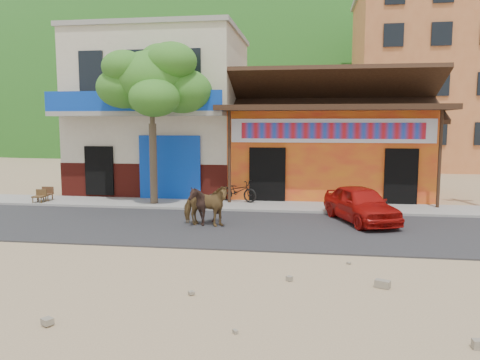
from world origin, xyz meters
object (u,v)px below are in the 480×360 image
object	(u,v)px
tree	(152,124)
cafe_chair_left	(45,188)
red_car	(361,204)
cow_tan	(205,205)
scooter	(238,191)
cow_dark	(206,205)
cafe_chair_right	(39,191)

from	to	relation	value
tree	cafe_chair_left	distance (m)	5.06
red_car	tree	bearing A→B (deg)	144.32
cow_tan	scooter	xyz separation A→B (m)	(0.37, 4.10, -0.14)
cow_dark	scooter	xyz separation A→B (m)	(0.41, 3.90, -0.11)
scooter	cafe_chair_left	size ratio (longest dim) A/B	1.62
scooter	cafe_chair_right	xyz separation A→B (m)	(-7.50, -1.30, 0.03)
tree	cow_dark	distance (m)	4.79
scooter	red_car	bearing A→B (deg)	-102.22
tree	cafe_chair_left	bearing A→B (deg)	-179.18
red_car	cafe_chair_left	size ratio (longest dim) A/B	3.39
tree	cafe_chair_right	distance (m)	5.11
scooter	cafe_chair_right	bearing A→B (deg)	120.41
cow_tan	tree	bearing A→B (deg)	47.95
cow_dark	cafe_chair_right	xyz separation A→B (m)	(-7.09, 2.60, -0.08)
scooter	cafe_chair_right	size ratio (longest dim) A/B	1.77
tree	cafe_chair_left	size ratio (longest dim) A/B	6.07
cow_tan	cow_dark	distance (m)	0.20
cow_dark	scooter	world-z (taller)	cow_dark
cafe_chair_left	cafe_chair_right	bearing A→B (deg)	-94.00
tree	cafe_chair_left	xyz separation A→B (m)	(-4.40, -0.06, -2.51)
scooter	cafe_chair_right	distance (m)	7.61
scooter	cafe_chair_left	world-z (taller)	cafe_chair_left
tree	scooter	size ratio (longest dim) A/B	3.74
scooter	cow_dark	bearing A→B (deg)	-165.43
cafe_chair_left	cow_dark	bearing A→B (deg)	-27.20
cow_dark	cafe_chair_right	distance (m)	7.55
cow_tan	red_car	world-z (taller)	cow_tan
tree	scooter	bearing A→B (deg)	14.46
cow_tan	cow_dark	xyz separation A→B (m)	(-0.04, 0.20, -0.03)
red_car	cafe_chair_left	distance (m)	11.98
tree	cafe_chair_right	size ratio (longest dim) A/B	6.63
cafe_chair_left	tree	bearing A→B (deg)	-3.18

